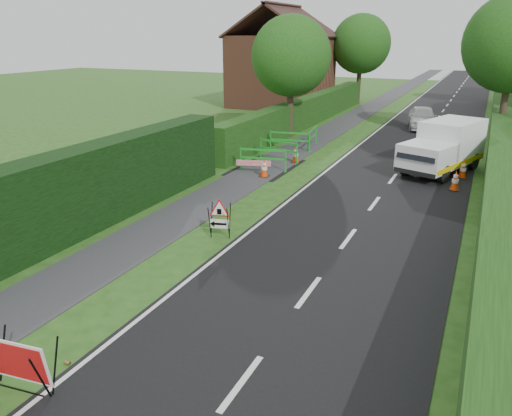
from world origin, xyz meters
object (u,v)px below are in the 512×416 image
(red_rect_sign, at_px, (19,363))
(hatchback_car, at_px, (423,117))
(works_van, at_px, (444,146))
(triangle_sign, at_px, (218,216))

(red_rect_sign, relative_size, hatchback_car, 0.30)
(hatchback_car, bearing_deg, works_van, -88.74)
(red_rect_sign, distance_m, works_van, 18.46)
(works_van, bearing_deg, triangle_sign, -96.52)
(red_rect_sign, relative_size, works_van, 0.24)
(red_rect_sign, xyz_separation_m, triangle_sign, (-0.22, 7.18, 0.15))
(triangle_sign, bearing_deg, hatchback_car, 65.79)
(triangle_sign, relative_size, works_van, 0.20)
(works_van, distance_m, hatchback_car, 10.67)
(hatchback_car, bearing_deg, triangle_sign, -108.64)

